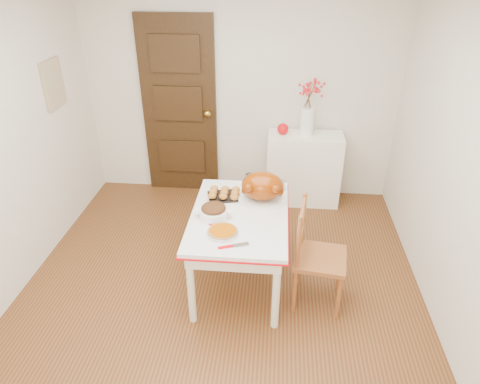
# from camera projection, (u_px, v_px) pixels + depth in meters

# --- Properties ---
(floor) EXTENTS (3.50, 4.00, 0.00)m
(floor) POSITION_uv_depth(u_px,v_px,m) (219.00, 301.00, 3.69)
(floor) COLOR #4E2510
(floor) RESTS_ON ground
(wall_back) EXTENTS (3.50, 0.00, 2.50)m
(wall_back) POSITION_uv_depth(u_px,v_px,m) (240.00, 90.00, 4.81)
(wall_back) COLOR beige
(wall_back) RESTS_ON ground
(wall_right) EXTENTS (0.00, 4.00, 2.50)m
(wall_right) POSITION_uv_depth(u_px,v_px,m) (469.00, 180.00, 2.94)
(wall_right) COLOR beige
(wall_right) RESTS_ON ground
(door_back) EXTENTS (0.85, 0.06, 2.06)m
(door_back) POSITION_uv_depth(u_px,v_px,m) (179.00, 108.00, 4.95)
(door_back) COLOR black
(door_back) RESTS_ON ground
(photo_board) EXTENTS (0.03, 0.35, 0.45)m
(photo_board) POSITION_uv_depth(u_px,v_px,m) (53.00, 84.00, 4.13)
(photo_board) COLOR #C2B986
(photo_board) RESTS_ON ground
(sideboard) EXTENTS (0.83, 0.37, 0.83)m
(sideboard) POSITION_uv_depth(u_px,v_px,m) (303.00, 169.00, 4.97)
(sideboard) COLOR white
(sideboard) RESTS_ON floor
(kitchen_table) EXTENTS (0.82, 1.19, 0.71)m
(kitchen_table) POSITION_uv_depth(u_px,v_px,m) (239.00, 249.00, 3.74)
(kitchen_table) COLOR silver
(kitchen_table) RESTS_ON floor
(chair_oak) EXTENTS (0.46, 0.46, 0.92)m
(chair_oak) POSITION_uv_depth(u_px,v_px,m) (321.00, 256.00, 3.48)
(chair_oak) COLOR #9C5423
(chair_oak) RESTS_ON floor
(berry_vase) EXTENTS (0.33, 0.33, 0.65)m
(berry_vase) POSITION_uv_depth(u_px,v_px,m) (308.00, 107.00, 4.61)
(berry_vase) COLOR white
(berry_vase) RESTS_ON sideboard
(apple) EXTENTS (0.13, 0.13, 0.13)m
(apple) POSITION_uv_depth(u_px,v_px,m) (283.00, 129.00, 4.75)
(apple) COLOR red
(apple) RESTS_ON sideboard
(turkey_platter) EXTENTS (0.44, 0.36, 0.27)m
(turkey_platter) POSITION_uv_depth(u_px,v_px,m) (262.00, 187.00, 3.69)
(turkey_platter) COLOR #8B3805
(turkey_platter) RESTS_ON kitchen_table
(pumpkin_pie) EXTENTS (0.27, 0.27, 0.05)m
(pumpkin_pie) POSITION_uv_depth(u_px,v_px,m) (223.00, 231.00, 3.30)
(pumpkin_pie) COLOR #A94D00
(pumpkin_pie) RESTS_ON kitchen_table
(stuffing_dish) EXTENTS (0.33, 0.27, 0.12)m
(stuffing_dish) POSITION_uv_depth(u_px,v_px,m) (214.00, 211.00, 3.50)
(stuffing_dish) COLOR #5A2F14
(stuffing_dish) RESTS_ON kitchen_table
(rolls_tray) EXTENTS (0.32, 0.28, 0.07)m
(rolls_tray) POSITION_uv_depth(u_px,v_px,m) (224.00, 194.00, 3.79)
(rolls_tray) COLOR #AF6A1F
(rolls_tray) RESTS_ON kitchen_table
(pie_server) EXTENTS (0.24, 0.14, 0.01)m
(pie_server) POSITION_uv_depth(u_px,v_px,m) (233.00, 246.00, 3.18)
(pie_server) COLOR silver
(pie_server) RESTS_ON kitchen_table
(carving_knife) EXTENTS (0.22, 0.18, 0.01)m
(carving_knife) POSITION_uv_depth(u_px,v_px,m) (220.00, 229.00, 3.37)
(carving_knife) COLOR silver
(carving_knife) RESTS_ON kitchen_table
(drinking_glass) EXTENTS (0.08, 0.08, 0.12)m
(drinking_glass) POSITION_uv_depth(u_px,v_px,m) (249.00, 180.00, 3.97)
(drinking_glass) COLOR white
(drinking_glass) RESTS_ON kitchen_table
(shaker_pair) EXTENTS (0.11, 0.06, 0.10)m
(shaker_pair) POSITION_uv_depth(u_px,v_px,m) (279.00, 185.00, 3.90)
(shaker_pair) COLOR white
(shaker_pair) RESTS_ON kitchen_table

